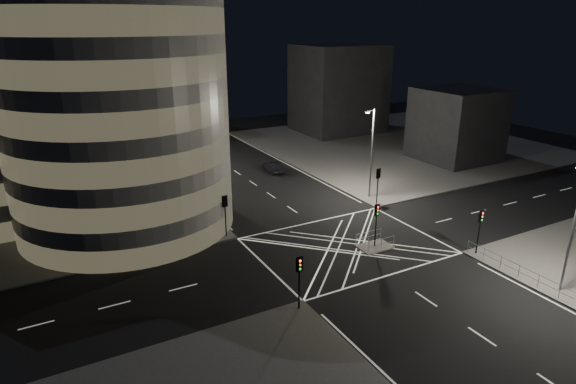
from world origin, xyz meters
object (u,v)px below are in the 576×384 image
traffic_signal_fl (225,208)px  traffic_signal_island (376,217)px  street_lamp_right_near (574,223)px  central_island (374,247)px  traffic_signal_nl (299,273)px  sedan (273,167)px  street_lamp_right_far (371,151)px  traffic_signal_nr (480,224)px  street_lamp_left_far (153,132)px  traffic_signal_fr (378,179)px  street_lamp_left_near (198,167)px

traffic_signal_fl → traffic_signal_island: size_ratio=1.00×
street_lamp_right_near → central_island: bearing=120.7°
traffic_signal_nl → traffic_signal_island: 12.03m
traffic_signal_fl → sedan: 21.05m
street_lamp_right_far → sedan: 15.77m
central_island → street_lamp_right_far: street_lamp_right_far is taller
traffic_signal_nl → traffic_signal_island: bearing=26.1°
traffic_signal_nr → sedan: traffic_signal_nr is taller
central_island → street_lamp_right_far: size_ratio=0.30×
street_lamp_left_far → street_lamp_right_far: bearing=-48.1°
street_lamp_right_near → street_lamp_right_far: bearing=90.0°
traffic_signal_fl → street_lamp_right_near: size_ratio=0.40×
traffic_signal_fr → sedan: size_ratio=0.97×
traffic_signal_fl → street_lamp_left_far: (-0.64, 23.20, 2.63)m
central_island → street_lamp_right_near: 15.54m
traffic_signal_nr → street_lamp_left_near: size_ratio=0.40×
traffic_signal_fl → central_island: bearing=-37.5°
traffic_signal_fr → street_lamp_right_far: 3.48m
traffic_signal_nr → street_lamp_right_near: (0.64, -7.20, 2.63)m
street_lamp_right_far → traffic_signal_nr: bearing=-92.3°
traffic_signal_fr → street_lamp_right_far: (0.64, 2.20, 2.63)m
street_lamp_right_far → traffic_signal_fl: bearing=-173.1°
traffic_signal_fr → street_lamp_left_near: size_ratio=0.40×
traffic_signal_nl → traffic_signal_nr: bearing=0.0°
street_lamp_right_near → traffic_signal_nr: bearing=95.0°
traffic_signal_island → street_lamp_left_far: bearing=110.0°
central_island → traffic_signal_nl: 12.36m
traffic_signal_fr → sedan: bearing=105.4°
sedan → traffic_signal_fl: bearing=52.3°
traffic_signal_nr → street_lamp_right_near: street_lamp_right_near is taller
traffic_signal_nl → traffic_signal_fr: same height
traffic_signal_nr → street_lamp_right_near: size_ratio=0.40×
sedan → street_lamp_left_near: bearing=40.1°
street_lamp_right_near → traffic_signal_nl: bearing=158.5°
traffic_signal_fl → traffic_signal_nr: size_ratio=1.00×
traffic_signal_nr → traffic_signal_fl: bearing=142.3°
traffic_signal_nl → street_lamp_left_near: street_lamp_left_near is taller
traffic_signal_island → traffic_signal_fr: bearing=50.7°
street_lamp_left_far → street_lamp_right_near: size_ratio=1.00×
traffic_signal_fr → traffic_signal_island: bearing=-129.3°
traffic_signal_fl → street_lamp_right_far: size_ratio=0.40×
street_lamp_left_far → sedan: size_ratio=2.43×
traffic_signal_nl → central_island: bearing=26.1°
traffic_signal_fl → traffic_signal_island: 13.62m
central_island → street_lamp_left_near: street_lamp_left_near is taller
traffic_signal_fr → street_lamp_right_near: (0.64, -20.80, 2.63)m
street_lamp_left_near → sedan: (13.76, 11.10, -4.86)m
central_island → street_lamp_left_far: bearing=110.0°
street_lamp_left_far → street_lamp_left_near: bearing=-90.0°
traffic_signal_nl → street_lamp_left_near: bearing=91.9°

